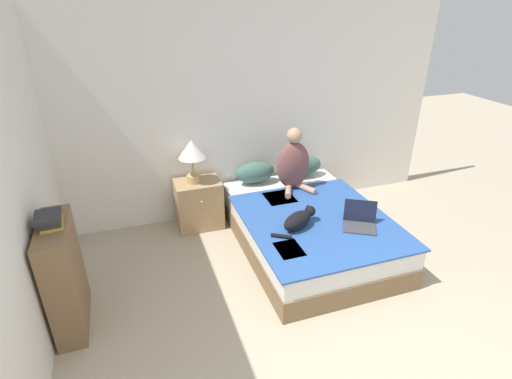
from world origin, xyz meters
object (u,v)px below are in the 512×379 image
object	(u,v)px
pillow_far	(303,166)
cat_tabby	(299,220)
book_stack_top	(50,220)
table_lamp	(192,152)
laptop_open	(360,222)
nightstand	(199,204)
bookshelf	(64,277)
pillow_near	(255,172)
bed	(308,229)
person_sitting	(293,164)

from	to	relation	value
pillow_far	cat_tabby	xyz separation A→B (m)	(-0.58, -1.16, -0.04)
pillow_far	book_stack_top	size ratio (longest dim) A/B	1.94
book_stack_top	table_lamp	bearing A→B (deg)	43.27
laptop_open	nightstand	distance (m)	1.91
cat_tabby	laptop_open	size ratio (longest dim) A/B	1.31
laptop_open	bookshelf	bearing A→B (deg)	-150.96
laptop_open	table_lamp	xyz separation A→B (m)	(-1.43, 1.29, 0.46)
laptop_open	book_stack_top	distance (m)	2.80
cat_tabby	nightstand	world-z (taller)	cat_tabby
pillow_near	pillow_far	xyz separation A→B (m)	(0.65, 0.00, 0.00)
pillow_near	cat_tabby	size ratio (longest dim) A/B	0.90
cat_tabby	book_stack_top	distance (m)	2.22
pillow_far	cat_tabby	size ratio (longest dim) A/B	0.90
pillow_far	bed	bearing A→B (deg)	-110.05
pillow_near	book_stack_top	distance (m)	2.50
bookshelf	person_sitting	bearing A→B (deg)	21.92
cat_tabby	pillow_near	bearing A→B (deg)	66.07
pillow_near	book_stack_top	world-z (taller)	book_stack_top
table_lamp	bookshelf	bearing A→B (deg)	-136.88
cat_tabby	table_lamp	xyz separation A→B (m)	(-0.84, 1.11, 0.42)
cat_tabby	table_lamp	size ratio (longest dim) A/B	1.06
nightstand	table_lamp	world-z (taller)	table_lamp
pillow_far	nightstand	xyz separation A→B (m)	(-1.38, -0.05, -0.29)
nightstand	pillow_far	bearing A→B (deg)	2.08
bed	nightstand	xyz separation A→B (m)	(-1.06, 0.84, 0.07)
nightstand	bookshelf	size ratio (longest dim) A/B	0.61
person_sitting	bookshelf	world-z (taller)	person_sitting
table_lamp	book_stack_top	world-z (taller)	table_lamp
pillow_far	book_stack_top	world-z (taller)	book_stack_top
table_lamp	book_stack_top	xyz separation A→B (m)	(-1.32, -1.24, 0.07)
laptop_open	bookshelf	distance (m)	2.76
table_lamp	bed	bearing A→B (deg)	-37.61
cat_tabby	nightstand	size ratio (longest dim) A/B	0.93
nightstand	book_stack_top	world-z (taller)	book_stack_top
cat_tabby	table_lamp	bearing A→B (deg)	99.66
bed	table_lamp	distance (m)	1.57
nightstand	book_stack_top	size ratio (longest dim) A/B	2.32
bed	bookshelf	world-z (taller)	bookshelf
cat_tabby	person_sitting	bearing A→B (deg)	42.80
bookshelf	book_stack_top	xyz separation A→B (m)	(0.00, -0.00, 0.54)
cat_tabby	nightstand	xyz separation A→B (m)	(-0.80, 1.11, -0.25)
bed	pillow_near	world-z (taller)	pillow_near
bed	pillow_far	size ratio (longest dim) A/B	4.16
pillow_far	table_lamp	distance (m)	1.47
cat_tabby	laptop_open	distance (m)	0.62
person_sitting	cat_tabby	world-z (taller)	person_sitting
nightstand	bookshelf	bearing A→B (deg)	-137.73
laptop_open	bookshelf	xyz separation A→B (m)	(-2.76, 0.05, -0.02)
pillow_far	cat_tabby	world-z (taller)	pillow_far
book_stack_top	nightstand	bearing A→B (deg)	42.42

